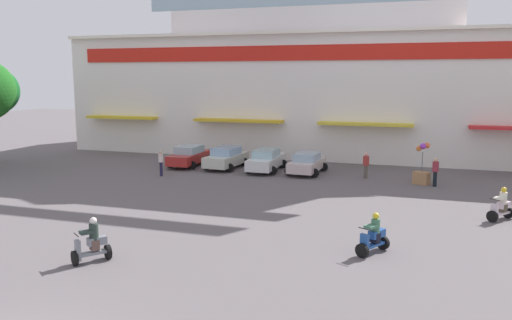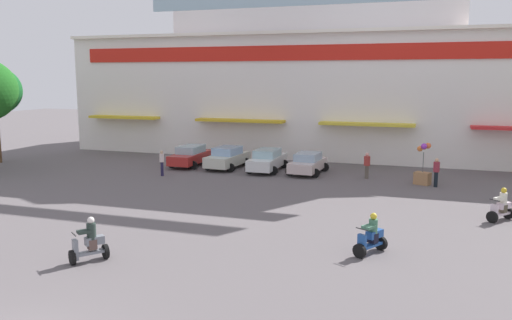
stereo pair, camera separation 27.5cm
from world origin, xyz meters
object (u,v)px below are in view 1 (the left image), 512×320
(parked_car_2, at_px, (266,160))
(scooter_rider_3, at_px, (373,237))
(scooter_rider_4, at_px, (501,207))
(pedestrian_1, at_px, (161,161))
(balloon_vendor_cart, at_px, (422,169))
(parked_car_1, at_px, (226,158))
(scooter_rider_2, at_px, (92,244))
(pedestrian_3, at_px, (435,170))
(pedestrian_0, at_px, (366,164))
(parked_car_0, at_px, (190,156))
(parked_car_3, at_px, (307,163))

(parked_car_2, xyz_separation_m, scooter_rider_3, (8.64, -14.91, -0.13))
(scooter_rider_4, bearing_deg, pedestrian_1, 166.66)
(scooter_rider_3, xyz_separation_m, scooter_rider_4, (5.05, 6.34, -0.01))
(scooter_rider_4, height_order, balloon_vendor_cart, balloon_vendor_cart)
(parked_car_1, relative_size, parked_car_2, 0.94)
(scooter_rider_2, relative_size, pedestrian_3, 0.94)
(pedestrian_0, distance_m, pedestrian_3, 4.36)
(parked_car_0, distance_m, scooter_rider_3, 20.99)
(parked_car_3, height_order, pedestrian_1, pedestrian_1)
(scooter_rider_2, relative_size, scooter_rider_3, 1.05)
(parked_car_0, xyz_separation_m, scooter_rider_2, (5.25, -19.13, -0.08))
(scooter_rider_3, height_order, pedestrian_1, pedestrian_1)
(parked_car_0, bearing_deg, scooter_rider_2, -74.64)
(pedestrian_0, height_order, pedestrian_1, pedestrian_1)
(scooter_rider_2, bearing_deg, parked_car_1, 97.06)
(parked_car_0, distance_m, pedestrian_3, 16.95)
(pedestrian_3, distance_m, balloon_vendor_cart, 0.90)
(parked_car_1, bearing_deg, pedestrian_1, -126.83)
(parked_car_1, distance_m, scooter_rider_2, 19.09)
(parked_car_0, relative_size, pedestrian_1, 2.66)
(parked_car_2, bearing_deg, parked_car_0, 177.61)
(parked_car_2, bearing_deg, scooter_rider_4, -32.06)
(balloon_vendor_cart, bearing_deg, parked_car_2, 172.24)
(scooter_rider_3, distance_m, pedestrian_0, 14.48)
(pedestrian_1, relative_size, pedestrian_3, 0.98)
(scooter_rider_3, relative_size, pedestrian_0, 0.92)
(parked_car_1, bearing_deg, scooter_rider_3, -52.23)
(parked_car_3, bearing_deg, scooter_rider_2, -100.56)
(parked_car_0, height_order, parked_car_2, parked_car_2)
(parked_car_3, bearing_deg, scooter_rider_4, -37.92)
(pedestrian_3, bearing_deg, scooter_rider_2, -124.21)
(parked_car_0, xyz_separation_m, scooter_rider_3, (14.52, -15.16, -0.11))
(parked_car_1, distance_m, pedestrian_0, 9.78)
(pedestrian_0, bearing_deg, pedestrian_3, -17.54)
(parked_car_3, relative_size, scooter_rider_4, 2.65)
(parked_car_2, height_order, pedestrian_3, pedestrian_3)
(parked_car_2, bearing_deg, scooter_rider_2, -91.89)
(scooter_rider_2, bearing_deg, scooter_rider_4, 35.76)
(parked_car_0, relative_size, pedestrian_0, 2.67)
(parked_car_2, distance_m, pedestrian_1, 7.13)
(pedestrian_0, distance_m, pedestrian_1, 13.18)
(pedestrian_3, bearing_deg, pedestrian_1, -173.08)
(parked_car_2, relative_size, pedestrian_0, 2.73)
(scooter_rider_2, height_order, pedestrian_0, pedestrian_0)
(parked_car_0, relative_size, scooter_rider_3, 2.91)
(scooter_rider_2, bearing_deg, pedestrian_3, 55.79)
(pedestrian_1, bearing_deg, scooter_rider_3, -37.00)
(parked_car_1, bearing_deg, scooter_rider_2, -82.94)
(parked_car_1, height_order, pedestrian_0, pedestrian_0)
(parked_car_1, relative_size, pedestrian_1, 2.56)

